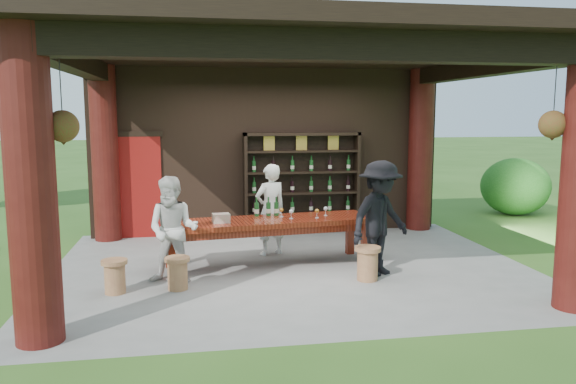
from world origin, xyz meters
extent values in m
plane|color=#2D5119|center=(0.00, 0.00, 0.00)|extent=(90.00, 90.00, 0.00)
cube|color=slate|center=(0.00, 0.00, -0.05)|extent=(7.40, 5.90, 0.10)
cube|color=black|center=(0.00, 2.75, 1.65)|extent=(7.00, 0.18, 3.30)
cube|color=maroon|center=(-2.60, 2.65, 1.00)|extent=(0.95, 0.06, 2.00)
cylinder|color=#380C0A|center=(-3.15, -2.40, 1.65)|extent=(0.50, 0.50, 3.30)
cylinder|color=#380C0A|center=(-3.15, 2.55, 1.65)|extent=(0.50, 0.50, 3.30)
cylinder|color=#380C0A|center=(3.15, 2.55, 1.65)|extent=(0.50, 0.50, 3.30)
cube|color=black|center=(0.00, -2.40, 3.15)|extent=(6.70, 0.35, 0.35)
cube|color=black|center=(-3.15, 0.00, 3.15)|extent=(0.30, 5.20, 0.30)
cube|color=black|center=(3.15, 0.00, 3.15)|extent=(0.30, 5.20, 0.30)
cube|color=black|center=(0.00, 0.00, 3.40)|extent=(7.50, 6.00, 0.20)
cylinder|color=black|center=(-2.85, -2.20, 2.62)|extent=(0.01, 0.01, 0.75)
cone|color=black|center=(-2.85, -2.20, 2.17)|extent=(0.32, 0.32, 0.18)
sphere|color=#1E5919|center=(-2.85, -2.20, 2.28)|extent=(0.34, 0.34, 0.34)
cylinder|color=black|center=(2.85, -2.20, 2.62)|extent=(0.01, 0.01, 0.75)
cone|color=black|center=(2.85, -2.20, 2.17)|extent=(0.32, 0.32, 0.18)
sphere|color=#1E5919|center=(2.85, -2.20, 2.28)|extent=(0.34, 0.34, 0.34)
cube|color=#58180C|center=(-0.35, 0.21, 0.71)|extent=(3.39, 1.23, 0.08)
cube|color=#58180C|center=(-0.35, 0.21, 0.61)|extent=(3.17, 1.06, 0.12)
cube|color=#58180C|center=(-1.84, -0.29, 0.34)|extent=(0.13, 0.13, 0.67)
cube|color=#58180C|center=(1.21, 0.07, 0.34)|extent=(0.13, 0.13, 0.67)
cube|color=#58180C|center=(-1.91, 0.35, 0.34)|extent=(0.13, 0.13, 0.67)
cube|color=#58180C|center=(1.14, 0.71, 0.34)|extent=(0.13, 0.13, 0.67)
cylinder|color=brown|center=(-1.75, -0.82, 0.20)|extent=(0.27, 0.27, 0.40)
cylinder|color=brown|center=(-1.75, -0.82, 0.43)|extent=(0.35, 0.35, 0.05)
cylinder|color=brown|center=(0.96, -0.84, 0.22)|extent=(0.30, 0.30, 0.44)
cylinder|color=brown|center=(0.96, -0.84, 0.47)|extent=(0.38, 0.38, 0.06)
cylinder|color=brown|center=(-2.58, -0.85, 0.20)|extent=(0.28, 0.28, 0.41)
cylinder|color=brown|center=(-2.58, -0.85, 0.44)|extent=(0.35, 0.35, 0.06)
imported|color=white|center=(-0.22, 0.90, 0.78)|extent=(0.67, 0.56, 1.56)
imported|color=silver|center=(-1.81, -0.48, 0.77)|extent=(0.86, 0.74, 1.53)
imported|color=black|center=(1.23, -0.58, 0.86)|extent=(1.28, 1.10, 1.72)
cube|color=#BF6672|center=(-1.10, 0.04, 0.82)|extent=(0.28, 0.21, 0.14)
ellipsoid|color=#194C14|center=(6.06, 3.72, 0.58)|extent=(1.60, 1.60, 1.36)
camera|label=1|loc=(-1.49, -8.47, 2.42)|focal=35.00mm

